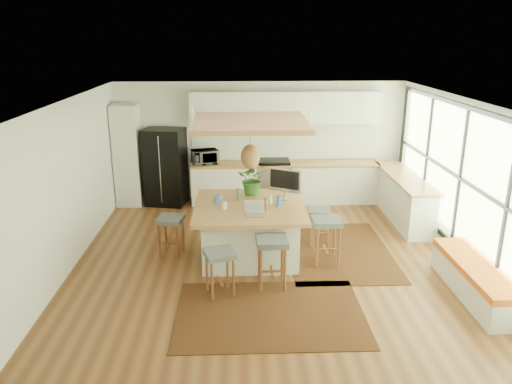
{
  "coord_description": "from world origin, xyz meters",
  "views": [
    {
      "loc": [
        -0.49,
        -7.56,
        3.68
      ],
      "look_at": [
        -0.2,
        0.5,
        1.1
      ],
      "focal_mm": 34.55,
      "sensor_mm": 36.0,
      "label": 1
    }
  ],
  "objects_px": {
    "island": "(250,231)",
    "stool_right_front": "(326,244)",
    "stool_right_back": "(319,225)",
    "monitor": "(285,185)",
    "island_plant": "(253,182)",
    "stool_left_side": "(171,236)",
    "stool_near_right": "(272,265)",
    "fridge": "(165,164)",
    "microwave": "(205,155)",
    "stool_near_left": "(220,273)",
    "laptop": "(254,208)"
  },
  "relations": [
    {
      "from": "island_plant",
      "to": "monitor",
      "type": "bearing_deg",
      "value": -29.72
    },
    {
      "from": "fridge",
      "to": "island",
      "type": "bearing_deg",
      "value": -46.5
    },
    {
      "from": "stool_near_right",
      "to": "island_plant",
      "type": "relative_size",
      "value": 1.35
    },
    {
      "from": "fridge",
      "to": "stool_near_left",
      "type": "height_order",
      "value": "fridge"
    },
    {
      "from": "stool_right_front",
      "to": "island_plant",
      "type": "relative_size",
      "value": 1.37
    },
    {
      "from": "fridge",
      "to": "microwave",
      "type": "distance_m",
      "value": 0.91
    },
    {
      "from": "laptop",
      "to": "microwave",
      "type": "relative_size",
      "value": 0.6
    },
    {
      "from": "stool_left_side",
      "to": "microwave",
      "type": "distance_m",
      "value": 2.95
    },
    {
      "from": "stool_right_front",
      "to": "stool_left_side",
      "type": "xyz_separation_m",
      "value": [
        -2.62,
        0.41,
        0.0
      ]
    },
    {
      "from": "stool_near_right",
      "to": "stool_right_back",
      "type": "height_order",
      "value": "stool_near_right"
    },
    {
      "from": "island",
      "to": "stool_near_right",
      "type": "relative_size",
      "value": 2.35
    },
    {
      "from": "island",
      "to": "stool_right_front",
      "type": "relative_size",
      "value": 2.32
    },
    {
      "from": "island_plant",
      "to": "stool_left_side",
      "type": "bearing_deg",
      "value": -159.47
    },
    {
      "from": "fridge",
      "to": "stool_left_side",
      "type": "distance_m",
      "value": 2.89
    },
    {
      "from": "stool_right_back",
      "to": "stool_near_left",
      "type": "bearing_deg",
      "value": -133.78
    },
    {
      "from": "stool_right_front",
      "to": "laptop",
      "type": "xyz_separation_m",
      "value": [
        -1.2,
        -0.16,
        0.7
      ]
    },
    {
      "from": "stool_right_front",
      "to": "microwave",
      "type": "bearing_deg",
      "value": 124.2
    },
    {
      "from": "stool_right_back",
      "to": "monitor",
      "type": "relative_size",
      "value": 1.1
    },
    {
      "from": "fridge",
      "to": "stool_right_back",
      "type": "distance_m",
      "value": 3.95
    },
    {
      "from": "stool_near_left",
      "to": "island",
      "type": "bearing_deg",
      "value": 70.91
    },
    {
      "from": "stool_near_right",
      "to": "laptop",
      "type": "relative_size",
      "value": 2.32
    },
    {
      "from": "stool_right_back",
      "to": "microwave",
      "type": "bearing_deg",
      "value": 132.62
    },
    {
      "from": "stool_near_left",
      "to": "stool_right_front",
      "type": "bearing_deg",
      "value": 30.09
    },
    {
      "from": "monitor",
      "to": "island",
      "type": "bearing_deg",
      "value": -126.6
    },
    {
      "from": "laptop",
      "to": "monitor",
      "type": "bearing_deg",
      "value": 58.32
    },
    {
      "from": "monitor",
      "to": "stool_right_front",
      "type": "bearing_deg",
      "value": -16.06
    },
    {
      "from": "stool_right_front",
      "to": "stool_right_back",
      "type": "relative_size",
      "value": 1.21
    },
    {
      "from": "microwave",
      "to": "stool_right_back",
      "type": "bearing_deg",
      "value": -65.41
    },
    {
      "from": "stool_near_left",
      "to": "stool_left_side",
      "type": "bearing_deg",
      "value": 122.14
    },
    {
      "from": "island",
      "to": "stool_near_left",
      "type": "distance_m",
      "value": 1.43
    },
    {
      "from": "island",
      "to": "stool_left_side",
      "type": "bearing_deg",
      "value": 177.36
    },
    {
      "from": "stool_near_right",
      "to": "stool_left_side",
      "type": "bearing_deg",
      "value": 144.89
    },
    {
      "from": "stool_near_left",
      "to": "stool_left_side",
      "type": "relative_size",
      "value": 1.0
    },
    {
      "from": "laptop",
      "to": "microwave",
      "type": "distance_m",
      "value": 3.53
    },
    {
      "from": "stool_right_front",
      "to": "stool_right_back",
      "type": "height_order",
      "value": "stool_right_front"
    },
    {
      "from": "stool_near_left",
      "to": "stool_right_back",
      "type": "bearing_deg",
      "value": 46.22
    },
    {
      "from": "fridge",
      "to": "microwave",
      "type": "relative_size",
      "value": 3.05
    },
    {
      "from": "laptop",
      "to": "stool_near_left",
      "type": "bearing_deg",
      "value": -118.9
    },
    {
      "from": "stool_right_front",
      "to": "monitor",
      "type": "height_order",
      "value": "monitor"
    },
    {
      "from": "stool_near_right",
      "to": "stool_right_back",
      "type": "relative_size",
      "value": 1.19
    },
    {
      "from": "monitor",
      "to": "stool_right_back",
      "type": "bearing_deg",
      "value": 44.19
    },
    {
      "from": "island",
      "to": "island_plant",
      "type": "xyz_separation_m",
      "value": [
        0.08,
        0.6,
        0.69
      ]
    },
    {
      "from": "fridge",
      "to": "microwave",
      "type": "height_order",
      "value": "fridge"
    },
    {
      "from": "monitor",
      "to": "island_plant",
      "type": "xyz_separation_m",
      "value": [
        -0.54,
        0.31,
        -0.03
      ]
    },
    {
      "from": "stool_near_left",
      "to": "microwave",
      "type": "relative_size",
      "value": 1.25
    },
    {
      "from": "stool_right_front",
      "to": "island",
      "type": "bearing_deg",
      "value": 164.71
    },
    {
      "from": "fridge",
      "to": "stool_right_front",
      "type": "height_order",
      "value": "fridge"
    },
    {
      "from": "stool_left_side",
      "to": "island_plant",
      "type": "bearing_deg",
      "value": 20.53
    },
    {
      "from": "stool_near_left",
      "to": "island_plant",
      "type": "height_order",
      "value": "island_plant"
    },
    {
      "from": "fridge",
      "to": "stool_right_front",
      "type": "xyz_separation_m",
      "value": [
        3.08,
        -3.21,
        -0.57
      ]
    }
  ]
}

